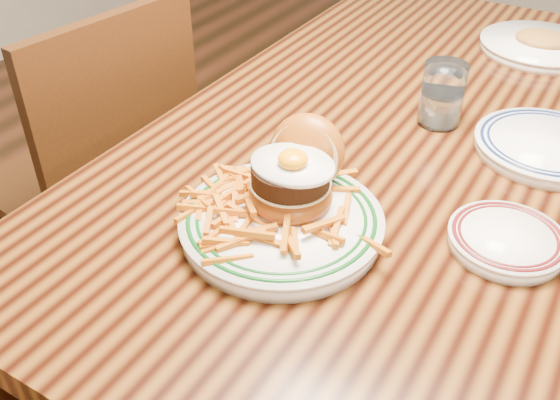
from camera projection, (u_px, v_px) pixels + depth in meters
The scene contains 8 objects.
floor at pixel (369, 371), 1.66m from camera, with size 6.00×6.00×0.00m, color black.
table at pixel (397, 162), 1.27m from camera, with size 0.85×1.60×0.75m.
chair_left at pixel (101, 175), 1.53m from camera, with size 0.48×0.48×0.92m.
main_plate at pixel (286, 204), 0.94m from camera, with size 0.31×0.32×0.15m.
side_plate at pixel (507, 239), 0.91m from camera, with size 0.17×0.17×0.03m.
rear_plate at pixel (547, 145), 1.12m from camera, with size 0.26×0.26×0.03m.
water_glass at pixel (442, 98), 1.19m from camera, with size 0.08×0.08×0.12m.
far_plate at pixel (540, 45), 1.49m from camera, with size 0.28×0.28×0.05m.
Camera 1 is at (0.34, -1.04, 1.35)m, focal length 40.00 mm.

